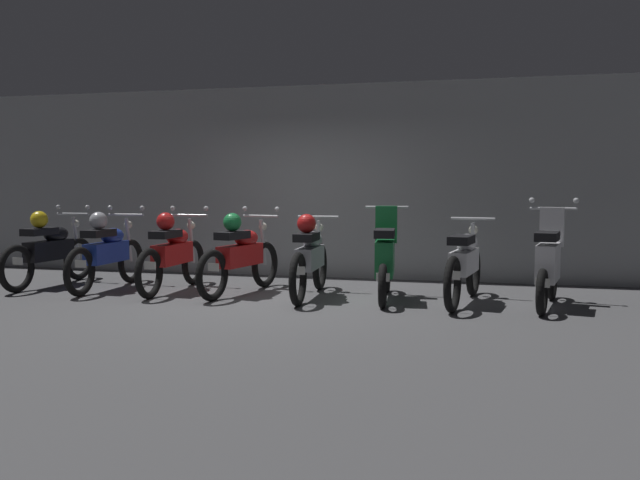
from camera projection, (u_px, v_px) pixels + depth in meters
The scene contains 10 objects.
ground_plane at pixel (261, 302), 8.31m from camera, with size 80.00×80.00×0.00m, color #4C4C4F.
back_wall at pixel (314, 182), 10.69m from camera, with size 16.00×0.30×3.00m, color gray.
motorbike_slot_0 at pixel (50, 249), 9.65m from camera, with size 0.59×1.95×1.15m.
motorbike_slot_1 at pixel (107, 251), 9.34m from camera, with size 0.59×1.95×1.15m.
motorbike_slot_2 at pixel (173, 253), 9.15m from camera, with size 0.59×1.95×1.15m.
motorbike_slot_3 at pixel (241, 254), 8.94m from camera, with size 0.63×1.93×1.15m.
motorbike_slot_4 at pixel (310, 257), 8.65m from camera, with size 0.56×1.95×1.08m.
motorbike_slot_5 at pixel (385, 258), 8.47m from camera, with size 0.56×1.68×1.18m.
motorbike_slot_6 at pixel (464, 264), 8.20m from camera, with size 0.56×1.94×1.03m.
motorbike_slot_7 at pixel (548, 263), 7.96m from camera, with size 0.58×1.67×1.29m.
Camera 1 is at (2.71, -7.80, 1.43)m, focal length 37.82 mm.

